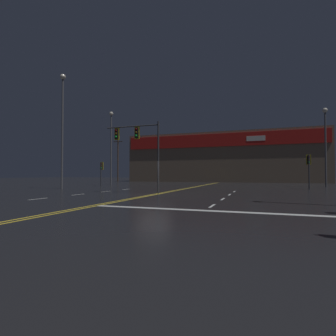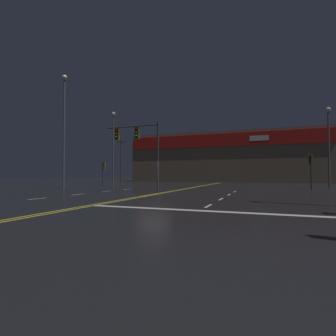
{
  "view_description": "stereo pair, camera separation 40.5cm",
  "coord_description": "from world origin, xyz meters",
  "px_view_note": "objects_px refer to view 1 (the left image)",
  "views": [
    {
      "loc": [
        7.3,
        -17.5,
        1.44
      ],
      "look_at": [
        0.0,
        3.11,
        2.0
      ],
      "focal_mm": 28.0,
      "sensor_mm": 36.0,
      "label": 1
    },
    {
      "loc": [
        7.68,
        -17.36,
        1.44
      ],
      "look_at": [
        0.0,
        3.11,
        2.0
      ],
      "focal_mm": 28.0,
      "sensor_mm": 36.0,
      "label": 2
    }
  ],
  "objects_px": {
    "traffic_signal_median": "(137,139)",
    "streetlight_far_left": "(325,136)",
    "traffic_signal_corner_northeast": "(309,164)",
    "streetlight_far_right": "(111,139)",
    "traffic_signal_corner_northwest": "(101,168)",
    "streetlight_median_approach": "(63,118)"
  },
  "relations": [
    {
      "from": "traffic_signal_corner_northwest",
      "to": "streetlight_far_left",
      "type": "relative_size",
      "value": 0.33
    },
    {
      "from": "traffic_signal_corner_northwest",
      "to": "streetlight_far_right",
      "type": "height_order",
      "value": "streetlight_far_right"
    },
    {
      "from": "traffic_signal_corner_northwest",
      "to": "streetlight_far_left",
      "type": "xyz_separation_m",
      "value": [
        25.96,
        6.98,
        3.73
      ]
    },
    {
      "from": "streetlight_median_approach",
      "to": "traffic_signal_corner_northwest",
      "type": "bearing_deg",
      "value": 85.88
    },
    {
      "from": "streetlight_far_right",
      "to": "streetlight_far_left",
      "type": "bearing_deg",
      "value": 6.45
    },
    {
      "from": "traffic_signal_median",
      "to": "traffic_signal_corner_northwest",
      "type": "bearing_deg",
      "value": 135.64
    },
    {
      "from": "traffic_signal_corner_northeast",
      "to": "streetlight_far_left",
      "type": "distance_m",
      "value": 7.67
    },
    {
      "from": "traffic_signal_median",
      "to": "traffic_signal_corner_northwest",
      "type": "height_order",
      "value": "traffic_signal_median"
    },
    {
      "from": "streetlight_far_right",
      "to": "traffic_signal_corner_northeast",
      "type": "bearing_deg",
      "value": -7.55
    },
    {
      "from": "traffic_signal_median",
      "to": "streetlight_far_left",
      "type": "xyz_separation_m",
      "value": [
        16.56,
        16.18,
        1.68
      ]
    },
    {
      "from": "streetlight_far_left",
      "to": "streetlight_far_right",
      "type": "relative_size",
      "value": 0.9
    },
    {
      "from": "traffic_signal_corner_northwest",
      "to": "streetlight_far_right",
      "type": "xyz_separation_m",
      "value": [
        -1.07,
        3.92,
        4.3
      ]
    },
    {
      "from": "traffic_signal_corner_northwest",
      "to": "streetlight_median_approach",
      "type": "bearing_deg",
      "value": -94.12
    },
    {
      "from": "traffic_signal_corner_northeast",
      "to": "streetlight_far_right",
      "type": "xyz_separation_m",
      "value": [
        -24.28,
        3.22,
        4.01
      ]
    },
    {
      "from": "streetlight_far_left",
      "to": "traffic_signal_median",
      "type": "bearing_deg",
      "value": -135.67
    },
    {
      "from": "traffic_signal_median",
      "to": "streetlight_median_approach",
      "type": "height_order",
      "value": "streetlight_median_approach"
    },
    {
      "from": "traffic_signal_corner_northwest",
      "to": "streetlight_far_right",
      "type": "distance_m",
      "value": 5.92
    },
    {
      "from": "streetlight_median_approach",
      "to": "streetlight_far_right",
      "type": "bearing_deg",
      "value": 93.39
    },
    {
      "from": "traffic_signal_median",
      "to": "traffic_signal_corner_northeast",
      "type": "xyz_separation_m",
      "value": [
        13.81,
        9.9,
        -1.76
      ]
    },
    {
      "from": "traffic_signal_corner_northeast",
      "to": "streetlight_far_right",
      "type": "distance_m",
      "value": 24.82
    },
    {
      "from": "streetlight_median_approach",
      "to": "streetlight_far_right",
      "type": "distance_m",
      "value": 10.35
    },
    {
      "from": "streetlight_far_right",
      "to": "streetlight_median_approach",
      "type": "bearing_deg",
      "value": -86.61
    }
  ]
}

